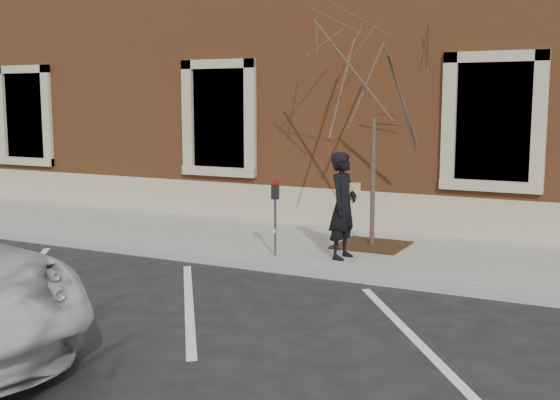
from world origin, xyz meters
The scene contains 9 objects.
ground centered at (0.00, 0.00, 0.00)m, with size 120.00×120.00×0.00m, color #28282B.
sidewalk_near centered at (0.00, 1.75, 0.07)m, with size 40.00×3.50×0.15m, color #B7B4AB.
curb_near centered at (0.00, -0.05, 0.07)m, with size 40.00×0.12×0.15m, color #9E9E99.
parking_stripes centered at (0.00, -2.20, 0.00)m, with size 28.00×4.40×0.01m, color silver, non-canonical shape.
building_civic centered at (0.00, 7.74, 4.00)m, with size 40.00×8.62×8.00m.
man centered at (1.09, 0.80, 1.05)m, with size 0.66×0.43×1.80m, color black.
parking_meter centered at (-0.01, 0.43, 1.05)m, with size 0.12×0.09×1.30m.
tree_grate centered at (1.19, 1.98, 0.17)m, with size 1.22×1.22×0.03m, color #402814.
sapling centered at (1.19, 1.98, 3.13)m, with size 2.56×2.56×4.26m.
Camera 1 is at (5.39, -10.04, 2.80)m, focal length 45.00 mm.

